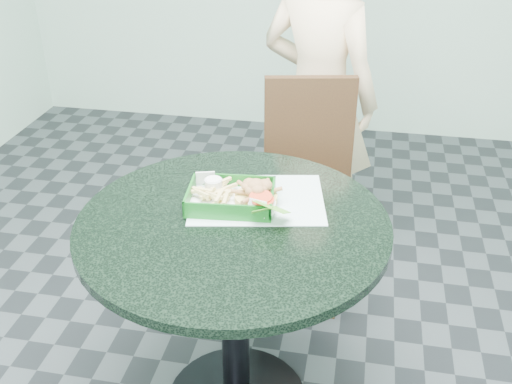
% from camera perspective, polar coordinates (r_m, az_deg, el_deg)
% --- Properties ---
extents(cafe_table, '(0.93, 0.93, 0.75)m').
position_cam_1_polar(cafe_table, '(1.87, -2.10, -7.60)').
color(cafe_table, black).
rests_on(cafe_table, floor).
extents(dining_chair, '(0.37, 0.38, 0.93)m').
position_cam_1_polar(dining_chair, '(2.51, 4.68, 1.57)').
color(dining_chair, '#502E22').
rests_on(dining_chair, floor).
extents(diner_person, '(0.64, 0.53, 1.51)m').
position_cam_1_polar(diner_person, '(2.70, 5.95, 8.91)').
color(diner_person, beige).
rests_on(diner_person, floor).
extents(placemat, '(0.46, 0.38, 0.00)m').
position_cam_1_polar(placemat, '(1.87, 0.08, -1.20)').
color(placemat, silver).
rests_on(placemat, cafe_table).
extents(food_basket, '(0.26, 0.19, 0.05)m').
position_cam_1_polar(food_basket, '(1.83, -2.38, -1.31)').
color(food_basket, '#0F5A18').
rests_on(food_basket, placemat).
extents(crab_sandwich, '(0.13, 0.13, 0.08)m').
position_cam_1_polar(crab_sandwich, '(1.80, -0.02, -0.59)').
color(crab_sandwich, '#D0BC61').
rests_on(crab_sandwich, food_basket).
extents(fries_pile, '(0.16, 0.17, 0.05)m').
position_cam_1_polar(fries_pile, '(1.84, -3.73, -0.40)').
color(fries_pile, '#E0C978').
rests_on(fries_pile, food_basket).
extents(sauce_ramekin, '(0.06, 0.06, 0.03)m').
position_cam_1_polar(sauce_ramekin, '(1.87, -3.90, 0.40)').
color(sauce_ramekin, silver).
rests_on(sauce_ramekin, food_basket).
extents(garnish_cup, '(0.12, 0.12, 0.05)m').
position_cam_1_polar(garnish_cup, '(1.75, 0.57, -1.91)').
color(garnish_cup, white).
rests_on(garnish_cup, food_basket).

